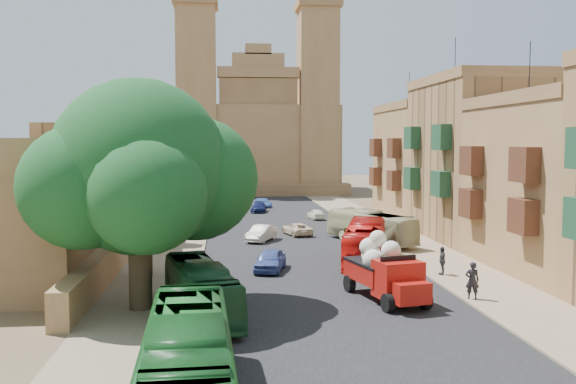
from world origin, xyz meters
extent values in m
plane|color=brown|center=(0.00, 0.00, 0.00)|extent=(260.00, 260.00, 0.00)
cube|color=black|center=(0.00, 30.00, 0.01)|extent=(14.00, 140.00, 0.01)
cube|color=#836F56|center=(9.50, 30.00, 0.01)|extent=(5.00, 140.00, 0.01)
cube|color=#836F56|center=(-9.50, 30.00, 0.01)|extent=(5.00, 140.00, 0.01)
cube|color=#836F56|center=(7.00, 30.00, 0.06)|extent=(0.25, 140.00, 0.12)
cube|color=#836F56|center=(-7.00, 30.00, 0.06)|extent=(0.25, 140.00, 0.12)
cube|color=olive|center=(16.00, 11.00, 5.25)|extent=(8.00, 14.00, 10.50)
cube|color=brown|center=(16.00, 11.00, 10.90)|extent=(8.20, 14.00, 0.80)
cylinder|color=black|center=(15.00, 13.80, 13.10)|extent=(0.06, 0.06, 3.60)
cube|color=#4F2A1A|center=(11.55, 7.08, 3.99)|extent=(0.90, 2.20, 2.00)
cube|color=#4F2A1A|center=(11.55, 14.92, 3.99)|extent=(0.90, 2.20, 2.00)
cube|color=#4F2A1A|center=(11.55, 7.08, 6.93)|extent=(0.90, 2.20, 2.00)
cube|color=#4F2A1A|center=(11.55, 14.92, 6.93)|extent=(0.90, 2.20, 2.00)
cube|color=#966E44|center=(16.00, 25.00, 6.50)|extent=(8.00, 14.00, 13.00)
cube|color=brown|center=(16.00, 25.00, 13.40)|extent=(8.20, 14.00, 0.80)
cylinder|color=black|center=(15.00, 27.80, 15.60)|extent=(0.06, 0.06, 3.60)
cube|color=#1C482D|center=(11.55, 21.08, 4.94)|extent=(0.90, 2.20, 2.00)
cube|color=#1C482D|center=(11.55, 28.92, 4.94)|extent=(0.90, 2.20, 2.00)
cube|color=#1C482D|center=(11.55, 21.08, 8.58)|extent=(0.90, 2.20, 2.00)
cube|color=#1C482D|center=(11.55, 28.92, 8.58)|extent=(0.90, 2.20, 2.00)
cube|color=olive|center=(16.00, 39.00, 5.75)|extent=(8.00, 14.00, 11.50)
cube|color=brown|center=(16.00, 39.00, 11.90)|extent=(8.20, 14.00, 0.80)
cylinder|color=black|center=(15.00, 41.80, 14.10)|extent=(0.06, 0.06, 3.60)
cube|color=#4F2A1A|center=(11.55, 35.08, 4.37)|extent=(0.90, 2.20, 2.00)
cube|color=#4F2A1A|center=(11.55, 42.92, 4.37)|extent=(0.90, 2.20, 2.00)
cube|color=#4F2A1A|center=(11.55, 35.08, 7.59)|extent=(0.90, 2.20, 2.00)
cube|color=#4F2A1A|center=(11.55, 42.92, 7.59)|extent=(0.90, 2.20, 2.00)
cube|color=olive|center=(-12.50, 20.00, 0.90)|extent=(1.00, 40.00, 1.80)
cube|color=brown|center=(-18.00, 18.00, 4.20)|extent=(10.00, 28.00, 8.40)
cube|color=#966E44|center=(-18.00, 44.00, 5.00)|extent=(10.00, 22.00, 10.00)
cube|color=olive|center=(0.00, 81.00, 7.00)|extent=(26.00, 20.00, 14.00)
cube|color=brown|center=(0.00, 70.50, 0.90)|extent=(28.00, 4.00, 1.80)
cube|color=brown|center=(0.00, 72.20, 10.00)|extent=(12.00, 2.00, 16.00)
cube|color=olive|center=(0.00, 72.20, 18.90)|extent=(12.60, 2.40, 1.60)
cube|color=olive|center=(0.00, 72.20, 20.60)|extent=(8.00, 2.00, 2.40)
cube|color=olive|center=(0.00, 72.20, 22.40)|extent=(4.00, 2.00, 1.60)
cube|color=olive|center=(-9.50, 73.50, 14.50)|extent=(6.00, 6.00, 29.00)
cube|color=brown|center=(-9.50, 73.50, 29.60)|extent=(6.80, 6.80, 1.40)
cube|color=olive|center=(9.50, 73.50, 14.50)|extent=(6.00, 6.00, 29.00)
cube|color=brown|center=(9.50, 73.50, 29.60)|extent=(6.80, 6.80, 1.40)
cylinder|color=#392C1C|center=(-9.50, 4.00, 2.15)|extent=(1.13, 1.13, 4.30)
sphere|color=#103A18|center=(-9.50, 4.00, 7.01)|extent=(8.59, 8.59, 8.59)
sphere|color=#103A18|center=(-6.79, 5.36, 6.33)|extent=(6.33, 6.33, 6.33)
sphere|color=#103A18|center=(-11.99, 2.98, 6.11)|extent=(5.88, 5.88, 5.88)
sphere|color=#103A18|center=(-8.82, 1.29, 5.88)|extent=(5.43, 5.43, 5.43)
sphere|color=#103A18|center=(-10.74, 6.49, 7.92)|extent=(4.98, 4.98, 4.98)
cylinder|color=#392C1C|center=(-10.00, 12.00, 1.25)|extent=(0.44, 0.44, 2.49)
sphere|color=#103A18|center=(-10.00, 12.00, 3.76)|extent=(3.63, 3.63, 3.63)
cylinder|color=#392C1C|center=(-10.00, 24.00, 0.94)|extent=(0.44, 0.44, 1.89)
sphere|color=#103A18|center=(-10.00, 24.00, 2.85)|extent=(2.75, 2.75, 2.75)
cylinder|color=#392C1C|center=(-10.00, 36.00, 0.98)|extent=(0.44, 0.44, 1.96)
sphere|color=#103A18|center=(-10.00, 36.00, 2.97)|extent=(2.86, 2.86, 2.86)
cylinder|color=#392C1C|center=(-10.00, 48.00, 1.16)|extent=(0.44, 0.44, 2.32)
sphere|color=#103A18|center=(-10.00, 48.00, 3.51)|extent=(3.38, 3.38, 3.38)
cube|color=#AA130D|center=(2.71, 5.51, 1.28)|extent=(3.03, 4.10, 0.92)
cube|color=black|center=(2.71, 5.51, 1.79)|extent=(3.09, 4.17, 0.12)
cube|color=#AA130D|center=(3.24, 3.21, 1.38)|extent=(2.49, 2.18, 1.85)
cube|color=#AA130D|center=(3.51, 2.01, 0.97)|extent=(1.98, 1.59, 1.03)
cube|color=black|center=(3.24, 3.21, 2.10)|extent=(1.92, 0.54, 0.92)
cylinder|color=black|center=(2.45, 2.08, 0.46)|extent=(0.56, 0.98, 0.92)
cylinder|color=black|center=(4.44, 2.54, 0.46)|extent=(0.56, 0.98, 0.92)
cylinder|color=black|center=(1.43, 6.48, 0.46)|extent=(0.56, 0.98, 0.92)
cylinder|color=black|center=(3.43, 6.94, 0.46)|extent=(0.56, 0.98, 0.92)
sphere|color=beige|center=(2.35, 4.79, 2.05)|extent=(1.13, 1.13, 1.13)
sphere|color=beige|center=(3.28, 5.33, 2.05)|extent=(1.13, 1.13, 1.13)
sphere|color=beige|center=(2.57, 6.11, 2.05)|extent=(1.13, 1.13, 1.13)
sphere|color=beige|center=(2.29, 5.52, 2.61)|extent=(1.03, 1.03, 1.03)
sphere|color=beige|center=(3.27, 4.69, 2.56)|extent=(1.03, 1.03, 1.03)
sphere|color=beige|center=(2.73, 5.41, 3.08)|extent=(0.92, 0.92, 0.92)
cube|color=#444D1D|center=(5.25, 20.69, 0.93)|extent=(3.49, 4.88, 1.85)
cylinder|color=black|center=(3.85, 19.58, 0.37)|extent=(0.55, 0.80, 0.74)
cylinder|color=black|center=(5.48, 18.92, 0.37)|extent=(0.55, 0.80, 0.74)
cylinder|color=black|center=(5.03, 22.46, 0.37)|extent=(0.55, 0.80, 0.74)
cylinder|color=black|center=(6.65, 21.80, 0.37)|extent=(0.55, 0.80, 0.74)
imported|color=#185C22|center=(-6.50, -8.57, 1.51)|extent=(2.94, 10.91, 3.01)
imported|color=#1C4F29|center=(-6.50, 2.25, 1.28)|extent=(4.11, 9.45, 2.56)
imported|color=#B5100C|center=(4.00, 14.07, 1.44)|extent=(5.03, 10.63, 2.88)
imported|color=#BBBA8B|center=(6.45, 23.04, 1.32)|extent=(5.95, 9.57, 2.65)
imported|color=#3F569F|center=(-2.48, 12.66, 0.69)|extent=(2.59, 4.36, 1.39)
imported|color=beige|center=(-2.32, 24.96, 0.67)|extent=(2.98, 4.26, 1.33)
imported|color=beige|center=(1.00, 28.19, 0.54)|extent=(2.75, 4.23, 1.08)
imported|color=#101848|center=(-1.35, 47.11, 0.59)|extent=(2.19, 4.23, 1.17)
imported|color=white|center=(4.35, 39.57, 0.56)|extent=(1.71, 3.40, 1.11)
imported|color=#325493|center=(-0.50, 52.75, 0.55)|extent=(2.20, 3.51, 1.09)
imported|color=black|center=(7.50, 4.24, 0.99)|extent=(0.79, 0.59, 1.98)
imported|color=#3B3B3D|center=(8.02, 10.38, 0.88)|extent=(0.59, 1.09, 1.76)
camera|label=1|loc=(-5.37, -27.63, 8.20)|focal=40.00mm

